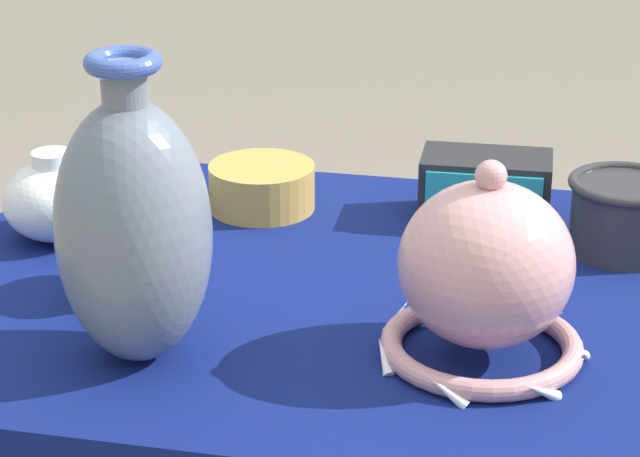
{
  "coord_description": "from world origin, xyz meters",
  "views": [
    {
      "loc": [
        0.21,
        -1.25,
        1.41
      ],
      "look_at": [
        -0.02,
        -0.12,
        0.92
      ],
      "focal_mm": 70.0,
      "sensor_mm": 36.0,
      "label": 1
    }
  ],
  "objects": [
    {
      "name": "display_table",
      "position": [
        0.0,
        -0.02,
        0.7
      ],
      "size": [
        1.0,
        0.72,
        0.8
      ],
      "color": "olive",
      "rests_on": "ground_plane"
    },
    {
      "name": "vase_dome_bell",
      "position": [
        0.14,
        -0.13,
        0.89
      ],
      "size": [
        0.22,
        0.22,
        0.21
      ],
      "color": "#D19399",
      "rests_on": "display_table"
    },
    {
      "name": "jar_round_porcelain",
      "position": [
        -0.39,
        0.06,
        0.85
      ],
      "size": [
        0.13,
        0.13,
        0.11
      ],
      "color": "white",
      "rests_on": "display_table"
    },
    {
      "name": "mosaic_tile_box",
      "position": [
        0.11,
        0.23,
        0.84
      ],
      "size": [
        0.17,
        0.1,
        0.08
      ],
      "rotation": [
        0.0,
        0.0,
        0.03
      ],
      "color": "#232328",
      "rests_on": "display_table"
    },
    {
      "name": "cup_wide_charcoal",
      "position": [
        0.28,
        0.16,
        0.85
      ],
      "size": [
        0.14,
        0.14,
        0.09
      ],
      "color": "#2D2D33",
      "rests_on": "display_table"
    },
    {
      "name": "pot_squat_ochre",
      "position": [
        -0.17,
        0.21,
        0.83
      ],
      "size": [
        0.14,
        0.14,
        0.06
      ],
      "primitive_type": "cylinder",
      "color": "gold",
      "rests_on": "display_table"
    },
    {
      "name": "pot_squat_celadon",
      "position": [
        -0.32,
        0.2,
        0.83
      ],
      "size": [
        0.11,
        0.11,
        0.06
      ],
      "primitive_type": "cylinder",
      "color": "#A8CCB7",
      "rests_on": "display_table"
    },
    {
      "name": "cup_wide_teal",
      "position": [
        -0.25,
        -0.06,
        0.84
      ],
      "size": [
        0.11,
        0.11,
        0.08
      ],
      "color": "teal",
      "rests_on": "display_table"
    },
    {
      "name": "vase_tall_bulbous",
      "position": [
        -0.19,
        -0.2,
        0.94
      ],
      "size": [
        0.15,
        0.15,
        0.31
      ],
      "color": "slate",
      "rests_on": "display_table"
    }
  ]
}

